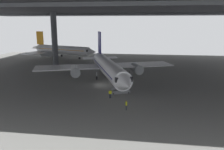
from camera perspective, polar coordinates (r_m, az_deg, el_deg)
ground_plane at (r=51.89m, az=-1.90°, el=-2.55°), size 110.00×110.00×0.00m
hangar_structure at (r=63.83m, az=0.16°, el=16.22°), size 121.00×99.00×18.22m
airplane_main at (r=54.78m, az=-1.00°, el=1.93°), size 34.56×34.76×11.28m
boarding_stairs at (r=46.05m, az=2.09°, el=-3.58°), size 4.39×2.75×4.62m
crew_worker_near_nose at (r=37.13m, az=3.53°, el=-7.30°), size 0.29×0.54×1.63m
crew_worker_by_stairs at (r=42.84m, az=-0.46°, el=-4.55°), size 0.55×0.25×1.62m
airplane_distant at (r=95.33m, az=-12.39°, el=6.09°), size 31.37×31.15×10.31m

